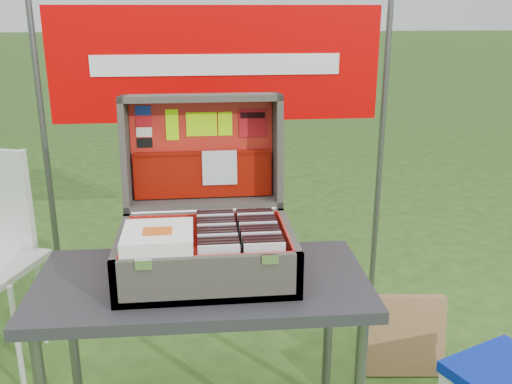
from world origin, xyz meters
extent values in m
cube|color=#2A2A2D|center=(-0.11, 0.02, 0.68)|extent=(1.12, 0.58, 0.04)
cylinder|color=#59595B|center=(-0.60, 0.23, 0.33)|extent=(0.04, 0.04, 0.66)
cylinder|color=#59595B|center=(0.39, 0.23, 0.33)|extent=(0.04, 0.04, 0.66)
cube|color=#554F45|center=(-0.09, 0.04, 0.71)|extent=(0.58, 0.42, 0.02)
cube|color=#554F45|center=(-0.09, -0.16, 0.77)|extent=(0.58, 0.02, 0.16)
cube|color=#554F45|center=(-0.09, 0.23, 0.77)|extent=(0.58, 0.02, 0.16)
cube|color=#554F45|center=(-0.37, 0.04, 0.77)|extent=(0.02, 0.42, 0.16)
cube|color=#554F45|center=(0.19, 0.04, 0.77)|extent=(0.02, 0.42, 0.16)
cube|color=red|center=(-0.09, 0.04, 0.72)|extent=(0.54, 0.37, 0.01)
cube|color=silver|center=(-0.28, -0.17, 0.84)|extent=(0.05, 0.01, 0.03)
cube|color=silver|center=(0.10, -0.17, 0.84)|extent=(0.05, 0.01, 0.03)
cylinder|color=silver|center=(-0.09, 0.25, 0.85)|extent=(0.53, 0.02, 0.02)
cube|color=#554F45|center=(-0.09, 0.41, 1.05)|extent=(0.58, 0.06, 0.42)
cube|color=#554F45|center=(-0.09, 0.36, 1.25)|extent=(0.58, 0.16, 0.04)
cube|color=#554F45|center=(-0.09, 0.32, 0.86)|extent=(0.58, 0.16, 0.04)
cube|color=#554F45|center=(-0.37, 0.34, 1.05)|extent=(0.02, 0.19, 0.43)
cube|color=#554F45|center=(0.19, 0.34, 1.05)|extent=(0.02, 0.19, 0.43)
cube|color=red|center=(-0.09, 0.39, 1.05)|extent=(0.53, 0.03, 0.37)
cube|color=red|center=(-0.09, -0.15, 0.79)|extent=(0.54, 0.01, 0.13)
cube|color=red|center=(-0.09, 0.22, 0.79)|extent=(0.54, 0.01, 0.13)
cube|color=red|center=(-0.35, 0.04, 0.79)|extent=(0.01, 0.37, 0.13)
cube|color=red|center=(0.18, 0.04, 0.79)|extent=(0.01, 0.37, 0.13)
cube|color=#7C0C03|center=(-0.09, 0.36, 0.95)|extent=(0.52, 0.05, 0.17)
cube|color=#7C0C03|center=(-0.09, 0.37, 1.04)|extent=(0.51, 0.02, 0.02)
cube|color=silver|center=(-0.03, 0.35, 0.99)|extent=(0.13, 0.02, 0.13)
cube|color=#1933B2|center=(-0.30, 0.40, 1.20)|extent=(0.06, 0.01, 0.04)
cube|color=#B80F19|center=(-0.30, 0.39, 1.16)|extent=(0.06, 0.01, 0.04)
cube|color=white|center=(-0.30, 0.39, 1.12)|extent=(0.06, 0.01, 0.04)
cube|color=black|center=(-0.30, 0.39, 1.08)|extent=(0.06, 0.01, 0.04)
cube|color=#AEFE01|center=(-0.20, 0.39, 1.15)|extent=(0.05, 0.01, 0.11)
cube|color=#AEFE01|center=(-0.09, 0.39, 1.15)|extent=(0.11, 0.01, 0.09)
cube|color=#AEFE01|center=(0.00, 0.39, 1.15)|extent=(0.05, 0.01, 0.09)
cube|color=#B80F19|center=(0.10, 0.39, 1.15)|extent=(0.10, 0.01, 0.10)
cube|color=black|center=(0.10, 0.40, 1.18)|extent=(0.09, 0.00, 0.02)
cube|color=silver|center=(-0.05, -0.12, 0.80)|extent=(0.13, 0.01, 0.15)
cube|color=black|center=(-0.05, -0.10, 0.80)|extent=(0.13, 0.01, 0.15)
cube|color=black|center=(-0.05, -0.08, 0.80)|extent=(0.13, 0.01, 0.15)
cube|color=black|center=(-0.05, -0.05, 0.80)|extent=(0.13, 0.01, 0.15)
cube|color=silver|center=(-0.05, -0.03, 0.80)|extent=(0.13, 0.01, 0.15)
cube|color=black|center=(-0.05, -0.01, 0.80)|extent=(0.13, 0.01, 0.15)
cube|color=black|center=(-0.05, 0.01, 0.80)|extent=(0.13, 0.01, 0.15)
cube|color=black|center=(-0.05, 0.04, 0.80)|extent=(0.13, 0.01, 0.15)
cube|color=silver|center=(-0.05, 0.06, 0.80)|extent=(0.13, 0.01, 0.15)
cube|color=black|center=(-0.05, 0.08, 0.80)|extent=(0.13, 0.01, 0.15)
cube|color=black|center=(-0.05, 0.11, 0.80)|extent=(0.13, 0.01, 0.15)
cube|color=black|center=(-0.05, 0.13, 0.80)|extent=(0.13, 0.01, 0.15)
cube|color=silver|center=(-0.05, 0.15, 0.80)|extent=(0.13, 0.01, 0.15)
cube|color=black|center=(-0.05, 0.17, 0.80)|extent=(0.13, 0.01, 0.15)
cube|color=black|center=(-0.05, 0.20, 0.80)|extent=(0.13, 0.01, 0.15)
cube|color=silver|center=(0.09, -0.12, 0.80)|extent=(0.13, 0.01, 0.15)
cube|color=black|center=(0.09, -0.10, 0.80)|extent=(0.13, 0.01, 0.15)
cube|color=black|center=(0.09, -0.08, 0.80)|extent=(0.13, 0.01, 0.15)
cube|color=black|center=(0.09, -0.05, 0.80)|extent=(0.13, 0.01, 0.15)
cube|color=silver|center=(0.09, -0.03, 0.80)|extent=(0.13, 0.01, 0.15)
cube|color=black|center=(0.09, -0.01, 0.80)|extent=(0.13, 0.01, 0.15)
cube|color=black|center=(0.09, 0.01, 0.80)|extent=(0.13, 0.01, 0.15)
cube|color=black|center=(0.09, 0.04, 0.80)|extent=(0.13, 0.01, 0.15)
cube|color=silver|center=(0.09, 0.06, 0.80)|extent=(0.13, 0.01, 0.15)
cube|color=black|center=(0.09, 0.08, 0.80)|extent=(0.13, 0.01, 0.15)
cube|color=black|center=(0.09, 0.11, 0.80)|extent=(0.13, 0.01, 0.15)
cube|color=black|center=(0.09, 0.13, 0.80)|extent=(0.13, 0.01, 0.15)
cube|color=silver|center=(0.09, 0.15, 0.80)|extent=(0.13, 0.01, 0.15)
cube|color=black|center=(0.09, 0.17, 0.80)|extent=(0.13, 0.01, 0.15)
cube|color=black|center=(0.09, 0.20, 0.80)|extent=(0.13, 0.01, 0.15)
cube|color=white|center=(-0.24, -0.04, 0.85)|extent=(0.22, 0.22, 0.00)
cube|color=white|center=(-0.24, -0.04, 0.86)|extent=(0.22, 0.22, 0.00)
cube|color=white|center=(-0.24, -0.04, 0.86)|extent=(0.22, 0.22, 0.00)
cube|color=white|center=(-0.24, -0.04, 0.87)|extent=(0.22, 0.22, 0.00)
cube|color=white|center=(-0.24, -0.04, 0.87)|extent=(0.22, 0.22, 0.00)
cube|color=white|center=(-0.24, -0.04, 0.88)|extent=(0.22, 0.22, 0.00)
cube|color=white|center=(-0.24, -0.04, 0.88)|extent=(0.22, 0.22, 0.00)
cube|color=white|center=(-0.24, -0.04, 0.89)|extent=(0.22, 0.22, 0.00)
cube|color=white|center=(-0.24, -0.04, 0.89)|extent=(0.22, 0.22, 0.00)
cube|color=#D85919|center=(-0.24, -0.05, 0.90)|extent=(0.09, 0.07, 0.00)
cube|color=#07209B|center=(0.97, -0.06, 0.30)|extent=(0.45, 0.40, 0.04)
cylinder|color=silver|center=(-0.87, 0.42, 0.25)|extent=(0.02, 0.02, 0.50)
cylinder|color=silver|center=(-0.87, 0.80, 0.25)|extent=(0.02, 0.02, 0.50)
cylinder|color=silver|center=(-0.87, 0.82, 0.73)|extent=(0.02, 0.02, 0.47)
cube|color=olive|center=(0.78, 0.40, 0.18)|extent=(0.35, 0.15, 0.37)
cylinder|color=#59595B|center=(-0.85, 1.10, 0.85)|extent=(0.03, 0.03, 1.70)
cylinder|color=#59595B|center=(0.85, 1.10, 0.85)|extent=(0.03, 0.03, 1.70)
cube|color=#C20000|center=(0.00, 1.09, 1.30)|extent=(1.60, 0.02, 0.55)
cube|color=white|center=(0.00, 1.08, 1.30)|extent=(1.20, 0.00, 0.10)
camera|label=1|loc=(-0.11, -1.72, 1.56)|focal=40.00mm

